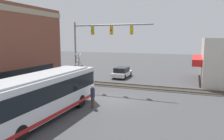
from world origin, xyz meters
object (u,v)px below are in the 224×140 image
(city_bus, at_px, (43,94))
(pedestrian_near_bus, at_px, (93,96))
(parked_car_white, at_px, (122,73))
(pedestrian_at_crossing, at_px, (89,78))
(crossing_signal, at_px, (79,66))

(city_bus, distance_m, pedestrian_near_bus, 3.99)
(parked_car_white, bearing_deg, pedestrian_at_crossing, 161.47)
(city_bus, distance_m, parked_car_white, 16.92)
(crossing_signal, bearing_deg, city_bus, -163.81)
(pedestrian_at_crossing, xyz_separation_m, pedestrian_near_bus, (-7.44, -4.13, 0.05))
(crossing_signal, bearing_deg, pedestrian_at_crossing, -44.05)
(city_bus, xyz_separation_m, pedestrian_near_bus, (3.32, -2.07, -0.78))
(parked_car_white, height_order, pedestrian_near_bus, pedestrian_near_bus)
(city_bus, relative_size, pedestrian_near_bus, 5.84)
(city_bus, relative_size, pedestrian_at_crossing, 6.14)
(pedestrian_near_bus, bearing_deg, pedestrian_at_crossing, 29.03)
(pedestrian_at_crossing, relative_size, pedestrian_near_bus, 0.95)
(city_bus, bearing_deg, pedestrian_at_crossing, 10.82)
(crossing_signal, relative_size, parked_car_white, 0.87)
(crossing_signal, height_order, parked_car_white, crossing_signal)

